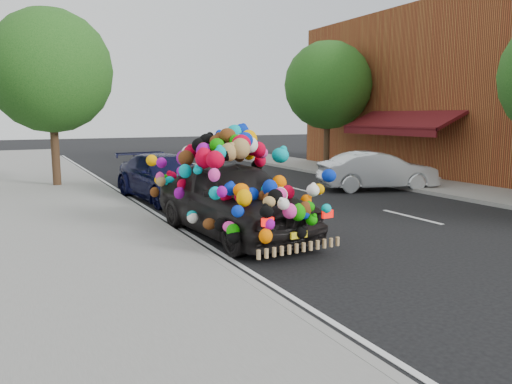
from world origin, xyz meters
TOP-DOWN VIEW (x-y plane):
  - ground at (0.00, 0.00)m, footprint 100.00×100.00m
  - sidewalk at (-4.30, 0.00)m, footprint 4.00×60.00m
  - kerb at (-2.35, 0.00)m, footprint 0.15×60.00m
  - footpath_far at (8.20, 3.00)m, footprint 3.00×40.00m
  - lane_markings at (3.60, 0.00)m, footprint 6.00×50.00m
  - tree_near_sidewalk at (-3.80, 9.50)m, footprint 4.20×4.20m
  - tree_far_b at (8.00, 10.00)m, footprint 4.00×4.00m
  - plush_art_car at (-1.17, 0.34)m, footprint 2.60×5.02m
  - navy_sedan at (-1.12, 5.38)m, footprint 2.38×4.86m
  - silver_hatchback at (5.96, 4.06)m, footprint 4.21×2.49m

SIDE VIEW (x-z plane):
  - ground at x=0.00m, z-range 0.00..0.00m
  - lane_markings at x=3.60m, z-range 0.00..0.01m
  - sidewalk at x=-4.30m, z-range 0.00..0.12m
  - footpath_far at x=8.20m, z-range 0.00..0.12m
  - kerb at x=-2.35m, z-range 0.00..0.13m
  - silver_hatchback at x=5.96m, z-range 0.00..1.31m
  - navy_sedan at x=-1.12m, z-range 0.00..1.36m
  - plush_art_car at x=-1.17m, z-range 0.03..2.27m
  - tree_far_b at x=8.00m, z-range 0.94..6.84m
  - tree_near_sidewalk at x=-3.80m, z-range 0.96..7.09m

